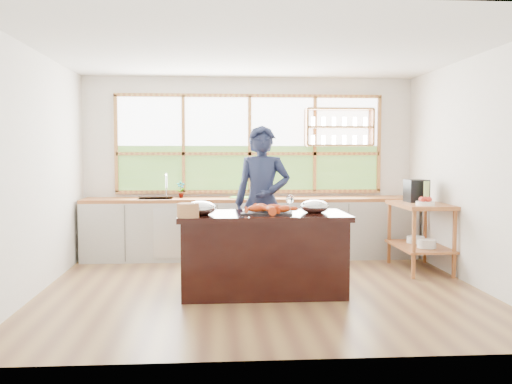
{
  "coord_description": "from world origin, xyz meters",
  "views": [
    {
      "loc": [
        -0.53,
        -6.45,
        1.58
      ],
      "look_at": [
        -0.05,
        0.15,
        1.11
      ],
      "focal_mm": 40.0,
      "sensor_mm": 36.0,
      "label": 1
    }
  ],
  "objects": [
    {
      "name": "mixing_bowl_left",
      "position": [
        -0.69,
        -0.3,
        0.97
      ],
      "size": [
        0.33,
        0.33,
        0.16
      ],
      "primitive_type": "ellipsoid",
      "color": "silver",
      "rests_on": "island"
    },
    {
      "name": "island",
      "position": [
        0.0,
        -0.2,
        0.45
      ],
      "size": [
        1.85,
        0.9,
        0.9
      ],
      "color": "black",
      "rests_on": "ground_plane"
    },
    {
      "name": "lobster_pile",
      "position": [
        0.07,
        -0.26,
        0.96
      ],
      "size": [
        0.52,
        0.48,
        0.08
      ],
      "color": "#CC451F",
      "rests_on": "slate_board"
    },
    {
      "name": "parchment_roll",
      "position": [
        -0.78,
        -0.1,
        0.94
      ],
      "size": [
        0.12,
        0.31,
        0.08
      ],
      "primitive_type": "cylinder",
      "rotation": [
        1.57,
        0.0,
        0.13
      ],
      "color": "white",
      "rests_on": "island"
    },
    {
      "name": "potted_plant",
      "position": [
        -1.03,
        2.0,
        1.02
      ],
      "size": [
        0.14,
        0.11,
        0.25
      ],
      "primitive_type": "imported",
      "rotation": [
        0.0,
        0.0,
        0.19
      ],
      "color": "slate",
      "rests_on": "back_counter"
    },
    {
      "name": "mixing_bowl_right",
      "position": [
        0.58,
        -0.17,
        0.97
      ],
      "size": [
        0.32,
        0.32,
        0.15
      ],
      "primitive_type": "ellipsoid",
      "color": "silver",
      "rests_on": "island"
    },
    {
      "name": "right_shelf_unit",
      "position": [
        2.19,
        0.89,
        0.6
      ],
      "size": [
        0.62,
        1.1,
        0.9
      ],
      "color": "#A6672F",
      "rests_on": "ground_plane"
    },
    {
      "name": "wicker_basket",
      "position": [
        -0.81,
        -0.54,
        0.97
      ],
      "size": [
        0.23,
        0.23,
        0.15
      ],
      "primitive_type": "cylinder",
      "color": "#AA7149",
      "rests_on": "island"
    },
    {
      "name": "cutting_board",
      "position": [
        -0.1,
        1.94,
        0.91
      ],
      "size": [
        0.45,
        0.38,
        0.01
      ],
      "primitive_type": "cube",
      "rotation": [
        0.0,
        0.0,
        -0.21
      ],
      "color": "#58C336",
      "rests_on": "back_counter"
    },
    {
      "name": "espresso_machine",
      "position": [
        2.19,
        1.06,
        1.05
      ],
      "size": [
        0.28,
        0.3,
        0.31
      ],
      "primitive_type": "cube",
      "rotation": [
        0.0,
        0.0,
        0.04
      ],
      "color": "black",
      "rests_on": "right_shelf_unit"
    },
    {
      "name": "cook",
      "position": [
        0.06,
        0.59,
        0.95
      ],
      "size": [
        0.77,
        0.59,
        1.9
      ],
      "primitive_type": "imported",
      "rotation": [
        0.0,
        0.0,
        -0.21
      ],
      "color": "#19203C",
      "rests_on": "ground_plane"
    },
    {
      "name": "ground_plane",
      "position": [
        0.0,
        0.0,
        0.0
      ],
      "size": [
        5.0,
        5.0,
        0.0
      ],
      "primitive_type": "plane",
      "color": "olive"
    },
    {
      "name": "fruit_bowl",
      "position": [
        2.14,
        0.59,
        0.94
      ],
      "size": [
        0.24,
        0.24,
        0.11
      ],
      "color": "white",
      "rests_on": "right_shelf_unit"
    },
    {
      "name": "wine_glass",
      "position": [
        0.27,
        -0.41,
        1.06
      ],
      "size": [
        0.08,
        0.08,
        0.22
      ],
      "color": "white",
      "rests_on": "island"
    },
    {
      "name": "room_shell",
      "position": [
        0.02,
        0.51,
        1.75
      ],
      "size": [
        5.02,
        4.52,
        2.71
      ],
      "color": "white",
      "rests_on": "ground_plane"
    },
    {
      "name": "wine_bottle",
      "position": [
        2.24,
        0.83,
        1.05
      ],
      "size": [
        0.08,
        0.08,
        0.3
      ],
      "primitive_type": "cylinder",
      "rotation": [
        0.0,
        0.0,
        0.09
      ],
      "color": "#A4C162",
      "rests_on": "right_shelf_unit"
    },
    {
      "name": "slate_board",
      "position": [
        0.04,
        -0.23,
        0.91
      ],
      "size": [
        0.6,
        0.47,
        0.02
      ],
      "primitive_type": "cube",
      "rotation": [
        0.0,
        0.0,
        -0.14
      ],
      "color": "black",
      "rests_on": "island"
    },
    {
      "name": "back_counter",
      "position": [
        -0.02,
        1.94,
        0.45
      ],
      "size": [
        4.9,
        0.63,
        0.9
      ],
      "color": "#B7B3AD",
      "rests_on": "ground_plane"
    }
  ]
}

